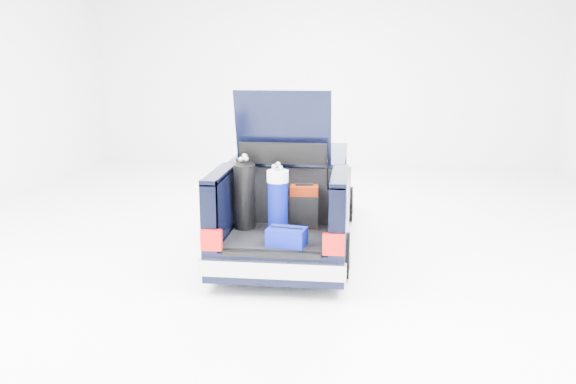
# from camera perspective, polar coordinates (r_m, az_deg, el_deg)

# --- Properties ---
(ground) EXTENTS (14.00, 14.00, 0.00)m
(ground) POSITION_cam_1_polar(r_m,az_deg,el_deg) (9.57, 0.35, -4.91)
(ground) COLOR white
(ground) RESTS_ON ground
(car) EXTENTS (1.87, 4.65, 2.47)m
(car) POSITION_cam_1_polar(r_m,az_deg,el_deg) (9.49, 0.43, -0.84)
(car) COLOR black
(car) RESTS_ON ground
(red_suitcase) EXTENTS (0.39, 0.26, 0.62)m
(red_suitcase) POSITION_cam_1_polar(r_m,az_deg,el_deg) (8.25, 1.53, -1.41)
(red_suitcase) COLOR #661603
(red_suitcase) RESTS_ON car
(black_golf_bag) EXTENTS (0.36, 0.44, 1.02)m
(black_golf_bag) POSITION_cam_1_polar(r_m,az_deg,el_deg) (8.16, -4.08, -0.38)
(black_golf_bag) COLOR black
(black_golf_bag) RESTS_ON car
(blue_golf_bag) EXTENTS (0.35, 0.35, 0.95)m
(blue_golf_bag) POSITION_cam_1_polar(r_m,az_deg,el_deg) (7.99, -0.96, -0.86)
(blue_golf_bag) COLOR black
(blue_golf_bag) RESTS_ON car
(blue_duffel) EXTENTS (0.51, 0.38, 0.25)m
(blue_duffel) POSITION_cam_1_polar(r_m,az_deg,el_deg) (7.54, -0.12, -4.22)
(blue_duffel) COLOR #040B6C
(blue_duffel) RESTS_ON car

